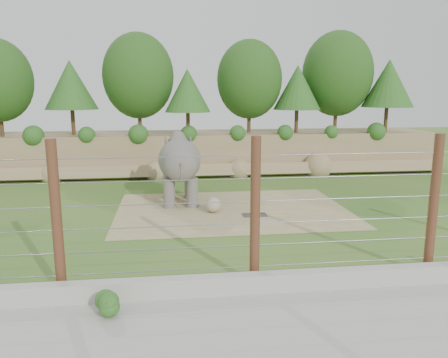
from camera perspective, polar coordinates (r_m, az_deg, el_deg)
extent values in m
plane|color=#346721|center=(16.29, 0.89, -6.90)|extent=(90.00, 90.00, 0.00)
cube|color=#8C7850|center=(28.66, -2.76, 3.58)|extent=(30.00, 4.00, 2.50)
cube|color=#8C7850|center=(26.54, -2.35, 1.00)|extent=(30.00, 1.37, 1.07)
cylinder|color=#3F2B19|center=(29.08, -27.10, 6.69)|extent=(0.24, 0.24, 1.75)
cylinder|color=#3F2B19|center=(28.48, -19.11, 7.05)|extent=(0.24, 0.24, 1.58)
sphere|color=#214F14|center=(28.43, -19.39, 11.35)|extent=(3.60, 3.60, 3.60)
cylinder|color=#3F2B19|center=(28.43, -10.94, 7.81)|extent=(0.24, 0.24, 1.92)
sphere|color=#214F14|center=(28.40, -11.15, 13.08)|extent=(4.40, 4.40, 4.40)
cylinder|color=#3F2B19|center=(27.21, -4.72, 7.28)|extent=(0.24, 0.24, 1.40)
sphere|color=#214F14|center=(27.15, -4.78, 11.28)|extent=(3.20, 3.20, 3.20)
cylinder|color=#3F2B19|center=(28.65, 3.28, 7.92)|extent=(0.24, 0.24, 1.82)
sphere|color=#214F14|center=(28.61, 3.34, 12.86)|extent=(4.16, 4.16, 4.16)
cylinder|color=#3F2B19|center=(28.77, 9.43, 7.48)|extent=(0.24, 0.24, 1.50)
sphere|color=#214F14|center=(28.72, 9.56, 11.55)|extent=(3.44, 3.44, 3.44)
cylinder|color=#3F2B19|center=(30.68, 14.34, 8.01)|extent=(0.24, 0.24, 2.03)
sphere|color=#214F14|center=(30.66, 14.60, 13.15)|extent=(4.64, 4.64, 4.64)
cylinder|color=#3F2B19|center=(30.84, 20.38, 7.31)|extent=(0.24, 0.24, 1.64)
sphere|color=#214F14|center=(30.79, 20.67, 11.45)|extent=(3.76, 3.76, 3.76)
cube|color=#96875F|center=(19.20, 1.11, -4.04)|extent=(10.00, 7.00, 0.02)
cube|color=#262628|center=(18.36, 4.02, -4.70)|extent=(1.00, 0.60, 0.03)
sphere|color=gray|center=(18.70, -1.42, -3.38)|extent=(0.67, 0.67, 0.67)
cube|color=#A9A79D|center=(11.61, 4.46, -13.36)|extent=(26.00, 0.35, 0.50)
cube|color=#A9A79D|center=(9.99, 6.87, -19.35)|extent=(26.00, 4.00, 0.01)
cylinder|color=#51241A|center=(11.60, -21.02, -4.91)|extent=(0.26, 0.26, 4.00)
cylinder|color=#51241A|center=(11.46, 4.09, -4.35)|extent=(0.26, 0.26, 4.00)
cylinder|color=#51241A|center=(13.35, 25.67, -3.21)|extent=(0.26, 0.26, 4.00)
cylinder|color=gray|center=(11.96, 3.98, -11.29)|extent=(20.00, 0.02, 0.02)
cylinder|color=gray|center=(11.74, 4.02, -8.58)|extent=(20.00, 0.02, 0.02)
cylinder|color=gray|center=(11.55, 4.07, -5.78)|extent=(20.00, 0.02, 0.02)
cylinder|color=gray|center=(11.39, 4.11, -2.90)|extent=(20.00, 0.02, 0.02)
cylinder|color=gray|center=(11.26, 4.15, 0.07)|extent=(20.00, 0.02, 0.02)
cylinder|color=gray|center=(11.15, 4.19, 3.09)|extent=(20.00, 0.02, 0.02)
sphere|color=#234F17|center=(10.76, -15.11, -15.43)|extent=(0.61, 0.61, 0.61)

